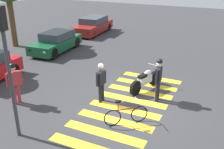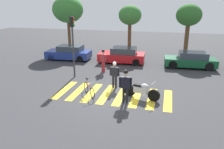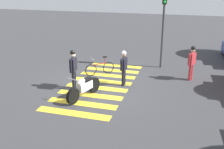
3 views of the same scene
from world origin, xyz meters
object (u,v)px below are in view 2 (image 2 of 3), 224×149
Objects in this scene: car_blue_hatchback at (69,53)px; car_red_convertible at (122,55)px; police_motorcycle at (141,91)px; officer_by_motorcycle at (115,73)px; car_green_compact at (191,60)px; officer_on_foot at (125,84)px; traffic_light_pole at (73,37)px; leaning_bicycle at (89,90)px; pedestrian_bystander at (103,59)px.

car_blue_hatchback is 1.01× the size of car_red_convertible.
officer_by_motorcycle reaches higher than police_motorcycle.
car_green_compact is (5.04, 6.02, -0.34)m from officer_by_motorcycle.
officer_on_foot is at bearing -49.52° from car_blue_hatchback.
car_green_compact is at bearing -0.60° from car_blue_hatchback.
police_motorcycle is 0.51× the size of car_red_convertible.
officer_by_motorcycle is 4.09m from traffic_light_pole.
car_green_compact is at bearing 50.91° from leaning_bicycle.
pedestrian_bystander reaches higher than leaning_bicycle.
pedestrian_bystander is (-2.76, 5.20, -0.08)m from officer_on_foot.
leaning_bicycle is 0.31× the size of car_red_convertible.
leaning_bicycle is 2.06m from officer_by_motorcycle.
leaning_bicycle is 4.77m from pedestrian_bystander.
officer_on_foot is 1.06× the size of pedestrian_bystander.
officer_on_foot is 0.45× the size of car_red_convertible.
traffic_light_pole reaches higher than car_red_convertible.
police_motorcycle is 5.66m from pedestrian_bystander.
car_green_compact is (3.94, 8.12, -0.46)m from officer_on_foot.
officer_by_motorcycle is 0.97× the size of pedestrian_bystander.
car_blue_hatchback is at bearing 118.67° from traffic_light_pole.
leaning_bicycle is 0.72× the size of pedestrian_bystander.
pedestrian_bystander is 0.42× the size of car_blue_hatchback.
leaning_bicycle is at bearing -58.29° from car_blue_hatchback.
officer_on_foot is 0.45× the size of car_blue_hatchback.
traffic_light_pole is (-5.22, 2.70, 2.41)m from police_motorcycle.
officer_on_foot is at bearing -62.27° from officer_by_motorcycle.
traffic_light_pole reaches higher than leaning_bicycle.
pedestrian_bystander is at bearing -156.41° from car_green_compact.
officer_on_foot is 0.45× the size of car_green_compact.
pedestrian_bystander is at bearing -35.44° from car_blue_hatchback.
traffic_light_pole is at bearing 157.17° from officer_by_motorcycle.
officer_by_motorcycle is at bearing -129.94° from car_green_compact.
car_red_convertible reaches higher than police_motorcycle.
traffic_light_pole is (-1.68, -1.69, 1.86)m from pedestrian_bystander.
car_red_convertible is (-0.82, 6.23, -0.32)m from officer_by_motorcycle.
leaning_bicycle is 0.68× the size of officer_on_foot.
leaning_bicycle is at bearing -125.71° from officer_by_motorcycle.
leaning_bicycle is 9.83m from car_green_compact.
officer_on_foot reaches higher than car_green_compact.
pedestrian_bystander reaches higher than car_blue_hatchback.
car_blue_hatchback is at bearing 130.48° from officer_on_foot.
car_green_compact is (5.86, -0.20, -0.02)m from car_red_convertible.
leaning_bicycle is at bearing -83.83° from pedestrian_bystander.
car_blue_hatchback is 1.00× the size of car_green_compact.
traffic_light_pole is at bearing -134.87° from pedestrian_bystander.
pedestrian_bystander is at bearing -105.04° from car_red_convertible.
pedestrian_bystander is at bearing 96.17° from leaning_bicycle.
pedestrian_bystander is 0.41× the size of traffic_light_pole.
officer_by_motorcycle is at bearing 117.73° from officer_on_foot.
officer_by_motorcycle is (1.15, 1.60, 0.62)m from leaning_bicycle.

